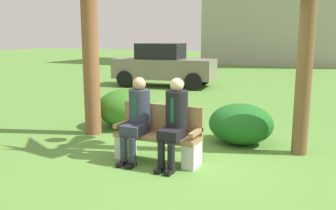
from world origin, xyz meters
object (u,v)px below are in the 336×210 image
(park_bench, at_px, (159,137))
(shrub_near_bench, at_px, (241,124))
(parked_car_near, at_px, (164,65))
(seated_man_right, at_px, (174,118))
(shrub_mid_lawn, at_px, (127,108))
(seated_man_left, at_px, (137,115))

(park_bench, height_order, shrub_near_bench, park_bench)
(shrub_near_bench, xyz_separation_m, parked_car_near, (-4.69, 6.49, 0.47))
(shrub_near_bench, distance_m, parked_car_near, 8.02)
(seated_man_right, xyz_separation_m, shrub_mid_lawn, (-1.96, 1.83, -0.34))
(parked_car_near, bearing_deg, shrub_mid_lawn, -71.43)
(shrub_mid_lawn, relative_size, parked_car_near, 0.33)
(parked_car_near, bearing_deg, seated_man_left, -67.14)
(parked_car_near, bearing_deg, seated_man_right, -63.36)
(parked_car_near, bearing_deg, park_bench, -64.91)
(shrub_near_bench, xyz_separation_m, shrub_mid_lawn, (-2.58, 0.21, 0.05))
(shrub_near_bench, distance_m, shrub_mid_lawn, 2.59)
(park_bench, relative_size, seated_man_right, 1.01)
(seated_man_right, relative_size, shrub_near_bench, 1.14)
(seated_man_right, distance_m, shrub_mid_lawn, 2.70)
(seated_man_right, xyz_separation_m, shrub_near_bench, (0.63, 1.62, -0.38))
(seated_man_right, bearing_deg, shrub_near_bench, 68.89)
(seated_man_right, relative_size, shrub_mid_lawn, 1.02)
(park_bench, distance_m, seated_man_right, 0.50)
(seated_man_left, relative_size, parked_car_near, 0.33)
(park_bench, xyz_separation_m, shrub_mid_lawn, (-1.63, 1.71, 0.02))
(seated_man_left, distance_m, seated_man_right, 0.65)
(seated_man_left, height_order, seated_man_right, seated_man_right)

